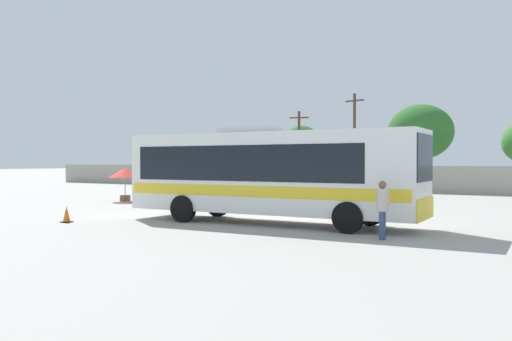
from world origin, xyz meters
name	(u,v)px	position (x,y,z in m)	size (l,w,h in m)	color
ground_plane	(353,203)	(0.00, 10.00, 0.00)	(300.00, 300.00, 0.00)	#A3A099
perimeter_wall	(413,179)	(0.00, 22.10, 1.02)	(80.00, 0.30, 2.05)	#9E998C
coach_bus_white_yellow	(266,172)	(0.86, -0.89, 1.95)	(11.60, 3.13, 3.66)	white
attendant_by_bus_door	(382,206)	(6.00, -2.69, 1.00)	(0.38, 0.38, 1.77)	#33476B
vendor_umbrella_near_gate_red	(125,174)	(-12.06, 4.31, 1.64)	(1.97, 1.97, 1.97)	gray
parked_car_leftmost_maroon	(221,180)	(-14.91, 17.96, 0.78)	(4.46, 2.22, 1.48)	maroon
parked_car_second_white	(281,181)	(-9.29, 18.35, 0.80)	(4.70, 2.28, 1.52)	silver
parked_car_third_grey	(348,183)	(-3.53, 18.04, 0.77)	(4.14, 2.22, 1.44)	slate
utility_pole_near	(299,147)	(-11.29, 25.18, 3.68)	(1.79, 0.44, 7.01)	#4C3823
utility_pole_far	(354,139)	(-5.43, 24.03, 4.23)	(1.78, 0.51, 8.10)	#4C3823
roadside_tree_left	(302,141)	(-11.63, 26.47, 4.33)	(3.28, 3.28, 5.76)	brown
roadside_tree_midleft	(420,132)	(-0.89, 27.63, 4.91)	(5.52, 5.52, 7.26)	brown
traffic_cone_on_apron	(67,214)	(-5.80, -4.77, 0.31)	(0.36, 0.36, 0.64)	black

